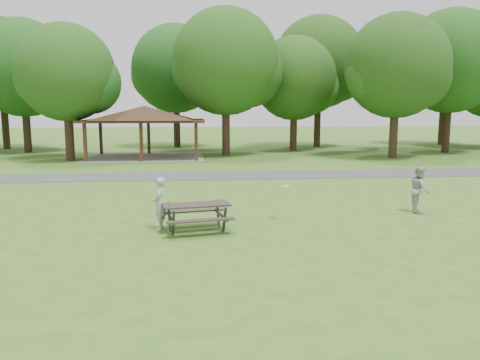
% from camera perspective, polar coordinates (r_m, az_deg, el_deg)
% --- Properties ---
extents(ground, '(160.00, 160.00, 0.00)m').
position_cam_1_polar(ground, '(11.40, -3.07, -9.63)').
color(ground, '#3A641C').
rests_on(ground, ground).
extents(asphalt_path, '(120.00, 3.20, 0.02)m').
position_cam_1_polar(asphalt_path, '(25.07, -4.53, 0.52)').
color(asphalt_path, '#404042').
rests_on(asphalt_path, ground).
extents(pavilion, '(8.60, 7.01, 3.76)m').
position_cam_1_polar(pavilion, '(34.99, -11.56, 7.72)').
color(pavilion, '#3C2315').
rests_on(pavilion, ground).
extents(tree_row_c, '(8.19, 7.80, 10.67)m').
position_cam_1_polar(tree_row_c, '(42.14, -24.81, 11.98)').
color(tree_row_c, black).
rests_on(tree_row_c, ground).
extents(tree_row_d, '(6.93, 6.60, 9.27)m').
position_cam_1_polar(tree_row_d, '(34.46, -20.29, 11.86)').
color(tree_row_d, black).
rests_on(tree_row_d, ground).
extents(tree_row_e, '(8.40, 8.00, 11.02)m').
position_cam_1_polar(tree_row_e, '(36.07, -1.60, 13.83)').
color(tree_row_e, '#2F1E15').
rests_on(tree_row_e, ground).
extents(tree_row_f, '(7.35, 7.00, 9.55)m').
position_cam_1_polar(tree_row_f, '(40.31, 6.75, 11.90)').
color(tree_row_f, '#311D15').
rests_on(tree_row_f, ground).
extents(tree_row_g, '(7.77, 7.40, 10.25)m').
position_cam_1_polar(tree_row_g, '(36.02, 18.67, 12.67)').
color(tree_row_g, black).
rests_on(tree_row_g, ground).
extents(tree_row_h, '(8.61, 8.20, 11.37)m').
position_cam_1_polar(tree_row_h, '(41.89, 24.41, 12.70)').
color(tree_row_h, black).
rests_on(tree_row_h, ground).
extents(tree_deep_a, '(8.40, 8.00, 11.38)m').
position_cam_1_polar(tree_deep_a, '(46.48, -27.00, 12.20)').
color(tree_deep_a, '#2E2014').
rests_on(tree_deep_a, ground).
extents(tree_deep_b, '(8.40, 8.00, 11.13)m').
position_cam_1_polar(tree_deep_b, '(43.98, -7.71, 12.98)').
color(tree_deep_b, black).
rests_on(tree_deep_b, ground).
extents(tree_deep_c, '(8.82, 8.40, 11.90)m').
position_cam_1_polar(tree_deep_c, '(44.53, 9.70, 13.60)').
color(tree_deep_c, '#301D15').
rests_on(tree_deep_c, ground).
extents(tree_deep_d, '(8.40, 8.00, 11.27)m').
position_cam_1_polar(tree_deep_d, '(50.80, 23.82, 11.91)').
color(tree_deep_d, black).
rests_on(tree_deep_d, ground).
extents(picnic_table_middle, '(2.20, 1.89, 0.84)m').
position_cam_1_polar(picnic_table_middle, '(13.80, -5.33, -3.72)').
color(picnic_table_middle, '#2D2620').
rests_on(picnic_table_middle, ground).
extents(frisbee_in_flight, '(0.34, 0.34, 0.02)m').
position_cam_1_polar(frisbee_in_flight, '(14.94, 5.56, -0.80)').
color(frisbee_in_flight, yellow).
rests_on(frisbee_in_flight, ground).
extents(frisbee_thrower, '(0.39, 0.58, 1.57)m').
position_cam_1_polar(frisbee_thrower, '(14.12, -9.81, -2.85)').
color(frisbee_thrower, '#A9AAAC').
rests_on(frisbee_thrower, ground).
extents(frisbee_catcher, '(0.83, 0.94, 1.61)m').
position_cam_1_polar(frisbee_catcher, '(17.35, 21.05, -1.07)').
color(frisbee_catcher, '#A5A5A8').
rests_on(frisbee_catcher, ground).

